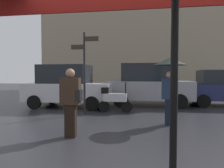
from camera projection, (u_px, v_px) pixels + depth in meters
pedestrian_with_umbrella at (170, 72)px, 6.41m from camera, size 1.02×1.02×2.05m
pedestrian_with_bag at (71, 99)px, 5.15m from camera, size 0.52×0.24×1.68m
parked_scooter at (114, 99)px, 8.58m from camera, size 1.39×0.32×1.23m
parked_car_left at (68, 86)px, 9.99m from camera, size 4.03×1.98×1.99m
parked_car_right at (148, 85)px, 10.43m from camera, size 4.05×1.97×2.07m
street_signpost at (84, 65)px, 8.08m from camera, size 1.08×0.08×3.14m
building_block at (145, 28)px, 20.36m from camera, size 19.76×3.14×12.09m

